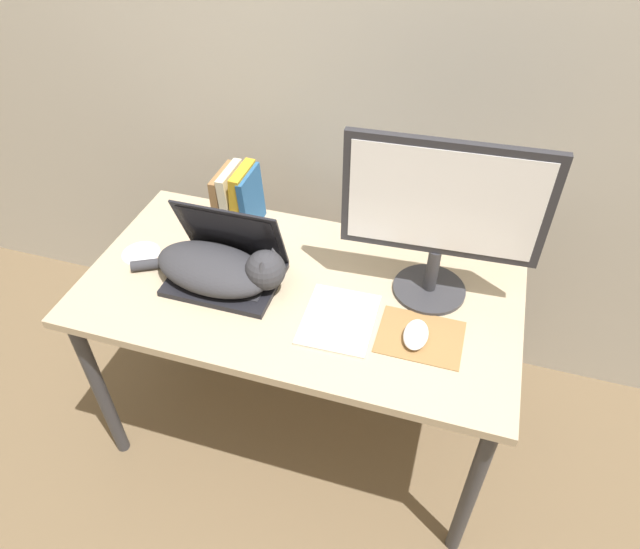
{
  "coord_description": "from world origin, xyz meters",
  "views": [
    {
      "loc": [
        0.42,
        -0.82,
        1.87
      ],
      "look_at": [
        0.08,
        0.31,
        0.8
      ],
      "focal_mm": 32.0,
      "sensor_mm": 36.0,
      "label": 1
    }
  ],
  "objects_px": {
    "laptop": "(227,265)",
    "notepad": "(339,319)",
    "cat": "(221,269)",
    "cd_disc": "(141,253)",
    "computer_mouse": "(416,334)",
    "external_monitor": "(442,214)",
    "book_row": "(238,198)"
  },
  "relations": [
    {
      "from": "laptop",
      "to": "notepad",
      "type": "distance_m",
      "value": 0.38
    },
    {
      "from": "cat",
      "to": "cd_disc",
      "type": "distance_m",
      "value": 0.32
    },
    {
      "from": "computer_mouse",
      "to": "cd_disc",
      "type": "xyz_separation_m",
      "value": [
        -0.9,
        0.1,
        -0.02
      ]
    },
    {
      "from": "laptop",
      "to": "notepad",
      "type": "bearing_deg",
      "value": -12.03
    },
    {
      "from": "cat",
      "to": "notepad",
      "type": "distance_m",
      "value": 0.38
    },
    {
      "from": "cat",
      "to": "external_monitor",
      "type": "xyz_separation_m",
      "value": [
        0.6,
        0.15,
        0.22
      ]
    },
    {
      "from": "computer_mouse",
      "to": "book_row",
      "type": "distance_m",
      "value": 0.75
    },
    {
      "from": "external_monitor",
      "to": "computer_mouse",
      "type": "xyz_separation_m",
      "value": [
        -0.01,
        -0.2,
        -0.26
      ]
    },
    {
      "from": "external_monitor",
      "to": "cd_disc",
      "type": "distance_m",
      "value": 0.95
    },
    {
      "from": "computer_mouse",
      "to": "laptop",
      "type": "bearing_deg",
      "value": 171.77
    },
    {
      "from": "laptop",
      "to": "notepad",
      "type": "height_order",
      "value": "laptop"
    },
    {
      "from": "cat",
      "to": "book_row",
      "type": "height_order",
      "value": "book_row"
    },
    {
      "from": "notepad",
      "to": "book_row",
      "type": "bearing_deg",
      "value": 142.29
    },
    {
      "from": "cat",
      "to": "cd_disc",
      "type": "bearing_deg",
      "value": 170.36
    },
    {
      "from": "cat",
      "to": "external_monitor",
      "type": "relative_size",
      "value": 0.92
    },
    {
      "from": "computer_mouse",
      "to": "notepad",
      "type": "height_order",
      "value": "computer_mouse"
    },
    {
      "from": "cat",
      "to": "computer_mouse",
      "type": "bearing_deg",
      "value": -4.98
    },
    {
      "from": "cd_disc",
      "to": "notepad",
      "type": "bearing_deg",
      "value": -8.17
    },
    {
      "from": "external_monitor",
      "to": "computer_mouse",
      "type": "height_order",
      "value": "external_monitor"
    },
    {
      "from": "notepad",
      "to": "cd_disc",
      "type": "xyz_separation_m",
      "value": [
        -0.68,
        0.1,
        -0.0
      ]
    },
    {
      "from": "laptop",
      "to": "computer_mouse",
      "type": "height_order",
      "value": "laptop"
    },
    {
      "from": "notepad",
      "to": "computer_mouse",
      "type": "bearing_deg",
      "value": -1.56
    },
    {
      "from": "computer_mouse",
      "to": "notepad",
      "type": "distance_m",
      "value": 0.22
    },
    {
      "from": "laptop",
      "to": "book_row",
      "type": "xyz_separation_m",
      "value": [
        -0.07,
        0.26,
        0.06
      ]
    },
    {
      "from": "external_monitor",
      "to": "computer_mouse",
      "type": "bearing_deg",
      "value": -91.6
    },
    {
      "from": "external_monitor",
      "to": "notepad",
      "type": "distance_m",
      "value": 0.4
    },
    {
      "from": "cd_disc",
      "to": "computer_mouse",
      "type": "bearing_deg",
      "value": -6.59
    },
    {
      "from": "laptop",
      "to": "external_monitor",
      "type": "xyz_separation_m",
      "value": [
        0.59,
        0.11,
        0.23
      ]
    },
    {
      "from": "laptop",
      "to": "computer_mouse",
      "type": "xyz_separation_m",
      "value": [
        0.59,
        -0.09,
        -0.03
      ]
    },
    {
      "from": "book_row",
      "to": "cat",
      "type": "bearing_deg",
      "value": -77.16
    },
    {
      "from": "notepad",
      "to": "laptop",
      "type": "bearing_deg",
      "value": 167.97
    },
    {
      "from": "external_monitor",
      "to": "computer_mouse",
      "type": "relative_size",
      "value": 4.76
    }
  ]
}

